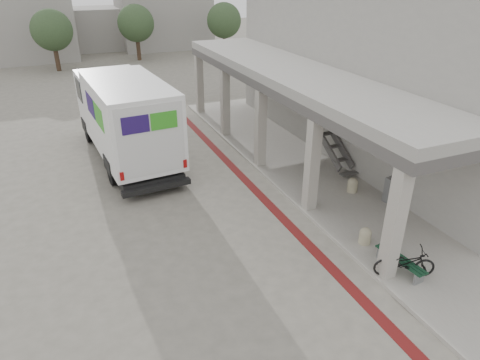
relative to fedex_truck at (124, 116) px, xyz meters
name	(u,v)px	position (x,y,z in m)	size (l,w,h in m)	color
ground	(261,230)	(2.87, -7.61, -1.94)	(120.00, 120.00, 0.00)	#645F55
bike_lane_stripe	(262,197)	(3.87, -5.61, -1.94)	(0.35, 40.00, 0.01)	#591211
sidewalk	(362,204)	(6.87, -7.61, -1.88)	(4.40, 28.00, 0.12)	gray
transit_building	(360,77)	(9.70, -3.11, 1.46)	(7.60, 17.00, 7.00)	gray
distant_backdrop	(74,24)	(0.02, 28.27, 0.76)	(28.00, 10.00, 6.50)	gray
tree_left	(52,30)	(-2.13, 20.39, 1.24)	(3.20, 3.20, 4.80)	#38281C
tree_mid	(136,23)	(4.87, 22.39, 1.24)	(3.20, 3.20, 4.80)	#38281C
tree_right	(224,21)	(12.87, 21.39, 1.24)	(3.20, 3.20, 4.80)	#38281C
fedex_truck	(124,116)	(0.00, 0.00, 0.00)	(3.29, 8.74, 3.65)	black
bench	(400,261)	(5.47, -11.08, -1.56)	(0.49, 1.62, 0.37)	gray
bollard_near	(365,236)	(5.39, -9.66, -1.56)	(0.36, 0.36, 0.53)	tan
bollard_far	(353,185)	(7.07, -6.74, -1.54)	(0.37, 0.37, 0.56)	tan
utility_cabinet	(394,191)	(7.87, -8.00, -1.36)	(0.42, 0.56, 0.93)	gray
bicycle_black	(405,263)	(5.37, -11.32, -1.39)	(0.57, 1.64, 0.86)	black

